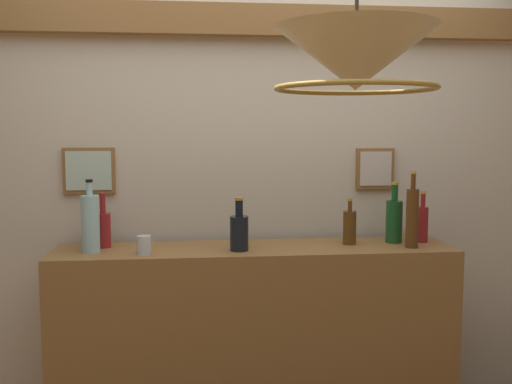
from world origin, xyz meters
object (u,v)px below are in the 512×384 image
liquor_bottle_tequila (422,223)px  liquor_bottle_bourbon (90,223)px  liquor_bottle_brandy (103,228)px  liquor_bottle_whiskey (239,231)px  glass_tumbler_rocks (144,245)px  liquor_bottle_scotch (350,227)px  liquor_bottle_gin (412,217)px  pendant_lamp (356,61)px  liquor_bottle_rye (394,220)px

liquor_bottle_tequila → liquor_bottle_bourbon: bearing=-177.3°
liquor_bottle_brandy → liquor_bottle_tequila: bearing=-1.3°
liquor_bottle_tequila → liquor_bottle_brandy: size_ratio=0.98×
liquor_bottle_whiskey → glass_tumbler_rocks: bearing=-175.2°
liquor_bottle_brandy → glass_tumbler_rocks: size_ratio=3.08×
liquor_bottle_scotch → liquor_bottle_bourbon: bearing=-177.2°
liquor_bottle_scotch → liquor_bottle_whiskey: (-0.51, -0.09, 0.00)m
liquor_bottle_gin → liquor_bottle_scotch: (-0.25, 0.10, -0.06)m
liquor_bottle_brandy → pendant_lamp: 1.38m
liquor_bottle_gin → liquor_bottle_bourbon: (-1.38, 0.05, -0.01)m
liquor_bottle_rye → liquor_bottle_whiskey: size_ratio=1.21×
liquor_bottle_whiskey → liquor_bottle_bourbon: bearing=177.1°
liquor_bottle_tequila → pendant_lamp: pendant_lamp is taller
liquor_bottle_tequila → liquor_bottle_bourbon: 1.48m
liquor_bottle_gin → liquor_bottle_tequila: (0.09, 0.12, -0.05)m
liquor_bottle_whiskey → liquor_bottle_bourbon: liquor_bottle_bourbon is taller
liquor_bottle_scotch → liquor_bottle_whiskey: 0.51m
liquor_bottle_scotch → liquor_bottle_rye: size_ratio=0.75×
liquor_bottle_gin → liquor_bottle_tequila: bearing=51.2°
liquor_bottle_bourbon → pendant_lamp: 1.32m
liquor_bottle_gin → liquor_bottle_scotch: size_ratio=1.61×
liquor_bottle_bourbon → pendant_lamp: size_ratio=0.58×
liquor_bottle_brandy → pendant_lamp: size_ratio=0.45×
liquor_bottle_scotch → pendant_lamp: pendant_lamp is taller
liquor_bottle_gin → liquor_bottle_whiskey: 0.76m
liquor_bottle_scotch → liquor_bottle_rye: liquor_bottle_rye is taller
liquor_bottle_scotch → pendant_lamp: 1.04m
liquor_bottle_tequila → liquor_bottle_rye: 0.13m
liquor_bottle_gin → liquor_bottle_rye: 0.13m
liquor_bottle_gin → pendant_lamp: (-0.46, -0.69, 0.58)m
liquor_bottle_gin → liquor_bottle_brandy: liquor_bottle_gin is taller
liquor_bottle_bourbon → liquor_bottle_whiskey: bearing=-2.9°
liquor_bottle_tequila → glass_tumbler_rocks: (-1.25, -0.13, -0.05)m
liquor_bottle_bourbon → liquor_bottle_tequila: bearing=2.7°
liquor_bottle_gin → liquor_bottle_tequila: size_ratio=1.43×
liquor_bottle_whiskey → glass_tumbler_rocks: liquor_bottle_whiskey is taller
liquor_bottle_scotch → glass_tumbler_rocks: (-0.91, -0.12, -0.04)m
glass_tumbler_rocks → liquor_bottle_gin: bearing=0.9°
liquor_bottle_rye → glass_tumbler_rocks: (-1.12, -0.14, -0.07)m
liquor_bottle_whiskey → liquor_bottle_bourbon: 0.63m
liquor_bottle_brandy → liquor_bottle_whiskey: bearing=-12.8°
liquor_bottle_gin → glass_tumbler_rocks: (-1.16, -0.02, -0.10)m
liquor_bottle_tequila → liquor_bottle_whiskey: size_ratio=1.03×
liquor_bottle_rye → liquor_bottle_scotch: bearing=-174.3°
glass_tumbler_rocks → liquor_bottle_tequila: bearing=6.1°
liquor_bottle_bourbon → liquor_bottle_brandy: (0.04, 0.10, -0.04)m
liquor_bottle_bourbon → liquor_bottle_rye: bearing=3.2°
liquor_bottle_scotch → liquor_bottle_tequila: size_ratio=0.89×
liquor_bottle_scotch → liquor_bottle_brandy: size_ratio=0.87×
liquor_bottle_bourbon → liquor_bottle_scotch: bearing=2.8°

